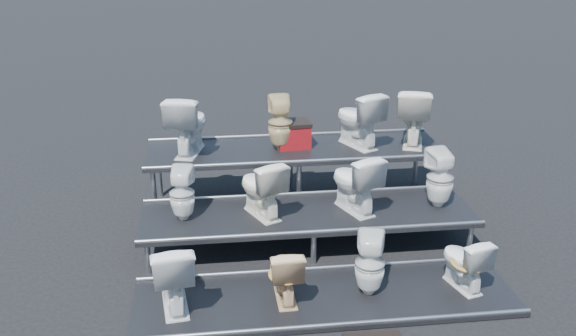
{
  "coord_description": "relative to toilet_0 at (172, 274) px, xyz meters",
  "views": [
    {
      "loc": [
        -1.14,
        -7.27,
        3.98
      ],
      "look_at": [
        -0.24,
        0.1,
        1.04
      ],
      "focal_mm": 40.0,
      "sensor_mm": 36.0,
      "label": 1
    }
  ],
  "objects": [
    {
      "name": "toilet_2",
      "position": [
        2.13,
        0.0,
        -0.03
      ],
      "size": [
        0.4,
        0.41,
        0.73
      ],
      "primitive_type": "imported",
      "rotation": [
        0.0,
        0.0,
        2.89
      ],
      "color": "silver",
      "rests_on": "tier_front"
    },
    {
      "name": "toilet_7",
      "position": [
        3.35,
        1.3,
        0.39
      ],
      "size": [
        0.41,
        0.42,
        0.77
      ],
      "primitive_type": "imported",
      "rotation": [
        0.0,
        0.0,
        3.35
      ],
      "color": "silver",
      "rests_on": "tier_mid"
    },
    {
      "name": "toilet_6",
      "position": [
        2.23,
        1.3,
        0.39
      ],
      "size": [
        0.69,
        0.87,
        0.77
      ],
      "primitive_type": "imported",
      "rotation": [
        0.0,
        0.0,
        3.53
      ],
      "color": "silver",
      "rests_on": "tier_mid"
    },
    {
      "name": "ground",
      "position": [
        1.64,
        1.3,
        -0.46
      ],
      "size": [
        80.0,
        80.0,
        0.0
      ],
      "primitive_type": "plane",
      "color": "black",
      "rests_on": "ground"
    },
    {
      "name": "toilet_9",
      "position": [
        1.44,
        2.6,
        0.79
      ],
      "size": [
        0.36,
        0.37,
        0.78
      ],
      "primitive_type": "imported",
      "rotation": [
        0.0,
        0.0,
        3.17
      ],
      "color": "#CFB57D",
      "rests_on": "tier_back"
    },
    {
      "name": "toilet_1",
      "position": [
        1.19,
        0.0,
        -0.07
      ],
      "size": [
        0.38,
        0.64,
        0.65
      ],
      "primitive_type": "imported",
      "rotation": [
        0.0,
        0.0,
        3.16
      ],
      "color": "#DAAE7F",
      "rests_on": "tier_front"
    },
    {
      "name": "toilet_4",
      "position": [
        0.08,
        1.3,
        0.35
      ],
      "size": [
        0.35,
        0.36,
        0.68
      ],
      "primitive_type": "imported",
      "rotation": [
        0.0,
        0.0,
        2.98
      ],
      "color": "silver",
      "rests_on": "tier_mid"
    },
    {
      "name": "toilet_11",
      "position": [
        3.38,
        2.6,
        0.83
      ],
      "size": [
        0.71,
        0.94,
        0.85
      ],
      "primitive_type": "imported",
      "rotation": [
        0.0,
        0.0,
        2.82
      ],
      "color": "silver",
      "rests_on": "tier_back"
    },
    {
      "name": "tier_mid",
      "position": [
        1.64,
        1.3,
        -0.23
      ],
      "size": [
        4.2,
        1.2,
        0.46
      ],
      "primitive_type": "cube",
      "color": "black",
      "rests_on": "ground"
    },
    {
      "name": "toilet_3",
      "position": [
        3.21,
        0.0,
        -0.08
      ],
      "size": [
        0.51,
        0.7,
        0.64
      ],
      "primitive_type": "imported",
      "rotation": [
        0.0,
        0.0,
        3.41
      ],
      "color": "silver",
      "rests_on": "tier_front"
    },
    {
      "name": "toilet_8",
      "position": [
        0.15,
        2.6,
        0.83
      ],
      "size": [
        0.67,
        0.92,
        0.85
      ],
      "primitive_type": "imported",
      "rotation": [
        0.0,
        0.0,
        2.88
      ],
      "color": "silver",
      "rests_on": "tier_back"
    },
    {
      "name": "toilet_0",
      "position": [
        0.0,
        0.0,
        0.0
      ],
      "size": [
        0.54,
        0.83,
        0.79
      ],
      "primitive_type": "imported",
      "rotation": [
        0.0,
        0.0,
        3.27
      ],
      "color": "silver",
      "rests_on": "tier_front"
    },
    {
      "name": "tier_back",
      "position": [
        1.64,
        2.6,
        -0.03
      ],
      "size": [
        4.2,
        1.2,
        0.86
      ],
      "primitive_type": "cube",
      "color": "black",
      "rests_on": "ground"
    },
    {
      "name": "toilet_10",
      "position": [
        2.55,
        2.6,
        0.81
      ],
      "size": [
        0.74,
        0.91,
        0.81
      ],
      "primitive_type": "imported",
      "rotation": [
        0.0,
        0.0,
        3.57
      ],
      "color": "silver",
      "rests_on": "tier_back"
    },
    {
      "name": "red_crate",
      "position": [
        1.63,
        2.67,
        0.57
      ],
      "size": [
        0.49,
        0.4,
        0.33
      ],
      "primitive_type": "cube",
      "rotation": [
        0.0,
        0.0,
        0.09
      ],
      "color": "maroon",
      "rests_on": "tier_back"
    },
    {
      "name": "tier_front",
      "position": [
        1.64,
        0.0,
        -0.43
      ],
      "size": [
        4.2,
        1.2,
        0.06
      ],
      "primitive_type": "cube",
      "color": "black",
      "rests_on": "ground"
    },
    {
      "name": "toilet_5",
      "position": [
        1.05,
        1.3,
        0.38
      ],
      "size": [
        0.68,
        0.84,
        0.75
      ],
      "primitive_type": "imported",
      "rotation": [
        0.0,
        0.0,
        3.57
      ],
      "color": "silver",
      "rests_on": "tier_mid"
    }
  ]
}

